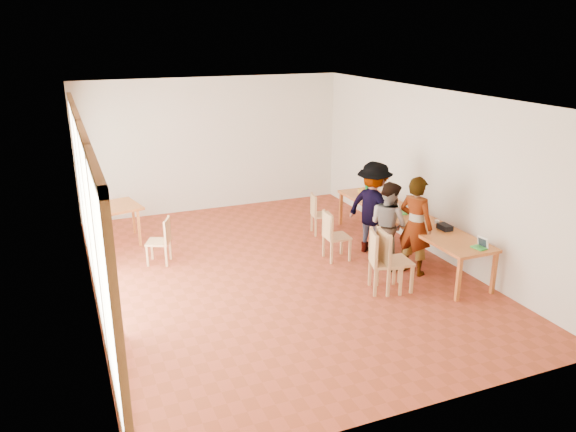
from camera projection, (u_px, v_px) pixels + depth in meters
The scene contains 25 objects.
ground at pixel (278, 272), 9.67m from camera, with size 8.00×8.00×0.00m, color #A03F26.
wall_back at pixel (213, 145), 12.71m from camera, with size 6.00×0.10×3.00m, color beige.
wall_front at pixel (421, 287), 5.69m from camera, with size 6.00×0.10×3.00m, color beige.
wall_right at pixel (430, 172), 10.28m from camera, with size 0.10×8.00×3.00m, color beige.
window_wall at pixel (88, 209), 8.13m from camera, with size 0.10×8.00×3.00m, color white.
ceiling at pixel (277, 94), 8.71m from camera, with size 6.00×8.00×0.04m, color white.
communal_table at pixel (407, 218), 10.26m from camera, with size 0.80×4.00×0.75m.
side_table at pixel (114, 210), 10.83m from camera, with size 0.90×0.90×0.75m.
chair_near at pixel (380, 255), 8.80m from camera, with size 0.59×0.59×0.53m.
chair_mid at pixel (389, 254), 8.81m from camera, with size 0.52×0.52×0.54m.
chair_far at pixel (332, 231), 10.04m from camera, with size 0.44×0.44×0.48m.
chair_empty at pixel (318, 210), 11.35m from camera, with size 0.45×0.45×0.44m.
chair_spare at pixel (163, 236), 9.90m from camera, with size 0.51×0.51×0.44m.
person_near at pixel (415, 226), 9.41m from camera, with size 0.62×0.41×1.70m, color gray.
person_mid at pixel (388, 225), 9.70m from camera, with size 0.75×0.58×1.53m, color gray.
person_far at pixel (373, 208), 10.30m from camera, with size 1.12×0.64×1.73m, color gray.
laptop_near at pixel (481, 245), 8.71m from camera, with size 0.21×0.23×0.18m.
laptop_mid at pixel (404, 210), 10.37m from camera, with size 0.24×0.26×0.18m.
laptop_far at pixel (395, 209), 10.45m from camera, with size 0.24×0.26×0.19m.
yellow_mug at pixel (361, 191), 11.59m from camera, with size 0.13×0.13×0.10m, color gold.
green_bottle at pixel (367, 191), 11.26m from camera, with size 0.07×0.07×0.28m, color #126922.
clear_glass at pixel (423, 222), 9.75m from camera, with size 0.07×0.07×0.09m, color silver.
condiment_cup at pixel (437, 222), 9.82m from camera, with size 0.08×0.08×0.06m, color white.
pink_phone at pixel (368, 190), 11.83m from camera, with size 0.05×0.10×0.01m, color #C1436B.
black_pouch at pixel (445, 227), 9.51m from camera, with size 0.16×0.26×0.09m, color black.
Camera 1 is at (-3.21, -8.27, 3.98)m, focal length 35.00 mm.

